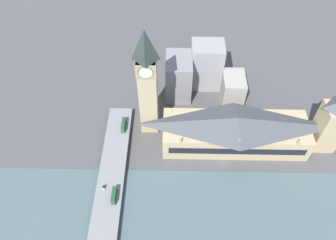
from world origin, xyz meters
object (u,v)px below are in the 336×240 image
object	(u,v)px
double_decker_bus_rear	(114,195)
car_northbound_tail	(104,187)
road_bridge	(105,217)
parliament_hall	(235,131)
clock_tower	(147,82)
victoria_tower	(331,124)
double_decker_bus_mid	(123,125)

from	to	relation	value
double_decker_bus_rear	car_northbound_tail	size ratio (longest dim) A/B	2.53
car_northbound_tail	road_bridge	bearing A→B (deg)	-170.02
double_decker_bus_rear	car_northbound_tail	distance (m)	9.88
parliament_hall	road_bridge	size ratio (longest dim) A/B	0.58
clock_tower	victoria_tower	bearing A→B (deg)	-96.50
road_bridge	double_decker_bus_rear	distance (m)	13.02
parliament_hall	road_bridge	distance (m)	98.19
double_decker_bus_rear	clock_tower	bearing A→B (deg)	-17.27
clock_tower	victoria_tower	size ratio (longest dim) A/B	1.71
parliament_hall	car_northbound_tail	distance (m)	91.56
clock_tower	road_bridge	bearing A→B (deg)	162.61
clock_tower	parliament_hall	bearing A→B (deg)	-103.10
clock_tower	road_bridge	xyz separation A→B (m)	(-70.22, 21.99, -39.88)
parliament_hall	clock_tower	size ratio (longest dim) A/B	1.17
parliament_hall	clock_tower	distance (m)	66.41
road_bridge	double_decker_bus_rear	size ratio (longest dim) A/B	16.24
victoria_tower	double_decker_bus_mid	distance (m)	136.07
parliament_hall	double_decker_bus_mid	distance (m)	76.32
victoria_tower	double_decker_bus_mid	xyz separation A→B (m)	(8.25, 135.02, -14.71)
parliament_hall	double_decker_bus_mid	world-z (taller)	parliament_hall
road_bridge	car_northbound_tail	xyz separation A→B (m)	(18.49, 3.25, 1.47)
parliament_hall	car_northbound_tail	xyz separation A→B (m)	(-38.35, 82.76, -8.02)
road_bridge	double_decker_bus_mid	distance (m)	65.36
road_bridge	clock_tower	bearing A→B (deg)	-17.39
clock_tower	double_decker_bus_rear	distance (m)	71.07
double_decker_bus_mid	car_northbound_tail	size ratio (longest dim) A/B	2.70
clock_tower	double_decker_bus_mid	xyz separation A→B (m)	(-5.07, 18.12, -36.30)
parliament_hall	car_northbound_tail	world-z (taller)	parliament_hall
clock_tower	victoria_tower	world-z (taller)	clock_tower
parliament_hall	victoria_tower	distance (m)	60.04
victoria_tower	clock_tower	bearing A→B (deg)	83.50
double_decker_bus_rear	car_northbound_tail	bearing A→B (deg)	47.43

